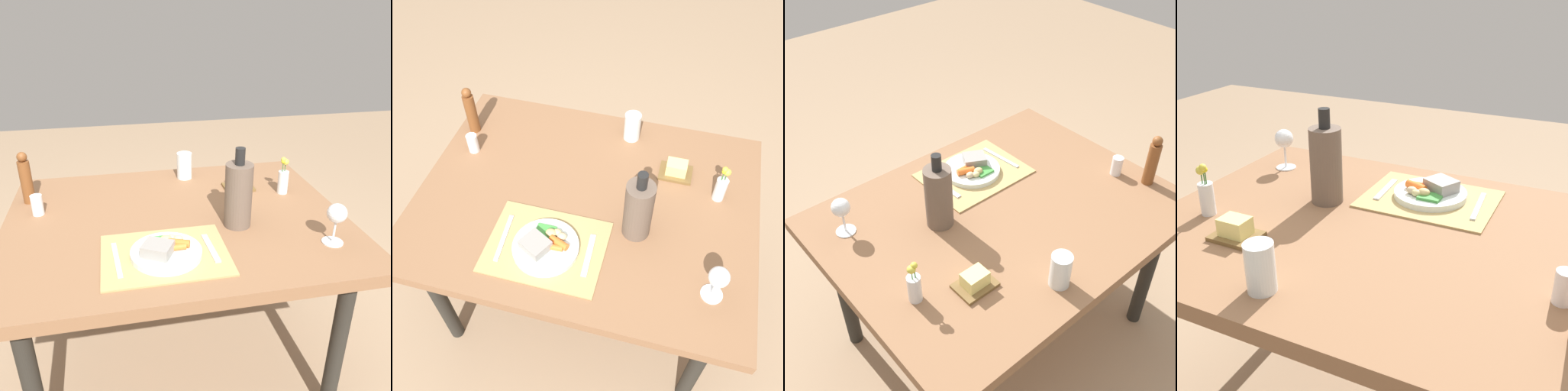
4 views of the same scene
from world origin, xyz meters
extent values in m
cube|color=#885F40|center=(0.00, 0.00, 0.69)|extent=(1.29, 0.99, 0.05)
cylinder|color=#282620|center=(-0.53, -0.38, 0.33)|extent=(0.06, 0.06, 0.67)
cylinder|color=#282620|center=(0.53, -0.38, 0.33)|extent=(0.06, 0.06, 0.67)
cube|color=tan|center=(-0.08, -0.25, 0.72)|extent=(0.41, 0.32, 0.01)
cylinder|color=silver|center=(-0.08, -0.26, 0.73)|extent=(0.23, 0.23, 0.02)
cube|color=gray|center=(-0.10, -0.28, 0.76)|extent=(0.12, 0.11, 0.04)
cylinder|color=orange|center=(-0.04, -0.27, 0.75)|extent=(0.06, 0.02, 0.02)
cylinder|color=orange|center=(-0.03, -0.25, 0.75)|extent=(0.08, 0.05, 0.03)
ellipsoid|color=tan|center=(-0.07, -0.22, 0.75)|extent=(0.04, 0.03, 0.03)
ellipsoid|color=#CEC380|center=(-0.05, -0.21, 0.75)|extent=(0.03, 0.03, 0.02)
ellipsoid|color=tan|center=(-0.03, -0.22, 0.75)|extent=(0.03, 0.03, 0.02)
cube|color=green|center=(-0.09, -0.21, 0.75)|extent=(0.07, 0.06, 0.01)
cube|color=silver|center=(-0.23, -0.26, 0.72)|extent=(0.03, 0.20, 0.00)
cube|color=silver|center=(0.08, -0.25, 0.72)|extent=(0.03, 0.17, 0.00)
cylinder|color=white|center=(-0.52, 0.13, 0.76)|extent=(0.04, 0.04, 0.08)
cylinder|color=silver|center=(0.49, 0.13, 0.77)|extent=(0.04, 0.04, 0.10)
cylinder|color=#3F7233|center=(0.48, 0.13, 0.79)|extent=(0.00, 0.00, 0.15)
sphere|color=gold|center=(0.48, 0.13, 0.87)|extent=(0.02, 0.02, 0.02)
cylinder|color=#3F7233|center=(0.48, 0.13, 0.79)|extent=(0.00, 0.00, 0.14)
sphere|color=yellow|center=(0.48, 0.13, 0.86)|extent=(0.02, 0.02, 0.02)
cylinder|color=#3F7233|center=(0.49, 0.13, 0.79)|extent=(0.00, 0.00, 0.14)
sphere|color=gold|center=(0.49, 0.13, 0.86)|extent=(0.03, 0.03, 0.03)
cylinder|color=white|center=(0.50, -0.29, 0.72)|extent=(0.07, 0.07, 0.00)
cylinder|color=white|center=(0.50, -0.29, 0.76)|extent=(0.01, 0.01, 0.08)
sphere|color=white|center=(0.50, -0.29, 0.83)|extent=(0.07, 0.07, 0.07)
cylinder|color=silver|center=(0.10, 0.38, 0.78)|extent=(0.07, 0.07, 0.12)
cylinder|color=#A8D8C5|center=(0.10, 0.38, 0.75)|extent=(0.06, 0.06, 0.07)
cylinder|color=brown|center=(0.21, -0.10, 0.84)|extent=(0.10, 0.10, 0.24)
cylinder|color=black|center=(0.21, -0.10, 0.99)|extent=(0.03, 0.03, 0.06)
cube|color=brown|center=(0.31, 0.21, 0.72)|extent=(0.13, 0.10, 0.01)
cube|color=#EFE281|center=(0.31, 0.21, 0.75)|extent=(0.08, 0.06, 0.05)
camera|label=1|loc=(-0.21, -1.38, 1.46)|focal=37.64mm
camera|label=2|loc=(0.28, -1.04, 2.02)|focal=40.65mm
camera|label=3|loc=(0.99, 1.02, 1.94)|focal=45.60mm
camera|label=4|loc=(-0.54, 1.13, 1.39)|focal=45.99mm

